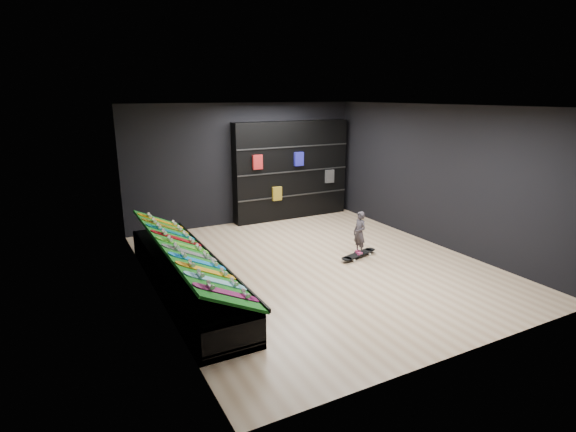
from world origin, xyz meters
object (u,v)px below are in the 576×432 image
child (359,241)px  display_rack (185,277)px  back_shelving (291,170)px  floor_skateboard (359,255)px

child → display_rack: bearing=-92.5°
back_shelving → child: bearing=-94.3°
display_rack → floor_skateboard: bearing=-0.9°
display_rack → back_shelving: bearing=41.3°
child → back_shelving: bearing=174.1°
display_rack → back_shelving: 5.14m
display_rack → child: (3.53, -0.06, 0.10)m
display_rack → floor_skateboard: (3.53, -0.06, -0.20)m
back_shelving → child: back_shelving is taller
display_rack → back_shelving: (3.78, 3.32, 1.02)m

